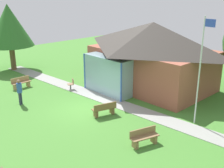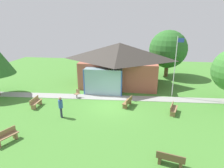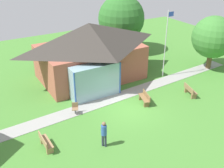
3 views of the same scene
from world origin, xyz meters
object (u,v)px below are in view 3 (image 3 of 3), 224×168
Objects in this scene: patio_chair_west at (75,109)px; visitor_strolling_lawn at (104,132)px; bench_rear_near_path at (145,98)px; bench_mid_right at (190,91)px; tree_behind_pavilion_right at (121,18)px; pavilion at (90,51)px; bench_mid_left at (46,143)px; flagpole at (166,42)px; tree_east_hedge at (213,37)px.

visitor_strolling_lawn reaches higher than patio_chair_west.
bench_rear_near_path is 1.82× the size of patio_chair_west.
bench_mid_right is at bearing -169.40° from patio_chair_west.
pavilion is at bearing -143.15° from tree_behind_pavilion_right.
flagpole is at bearing 108.16° from bench_mid_left.
visitor_strolling_lawn is (0.05, -4.19, 0.61)m from patio_chair_west.
bench_mid_right is 1.82× the size of patio_chair_west.
bench_mid_left and bench_mid_right have the same top height.
flagpole is 0.96× the size of tree_behind_pavilion_right.
pavilion is at bearing -102.99° from patio_chair_west.
tree_east_hedge reaches higher than pavilion.
bench_mid_left and bench_rear_near_path have the same top height.
bench_mid_left is (-6.72, -7.46, -2.22)m from pavilion.
tree_behind_pavilion_right is (9.79, 13.68, 2.76)m from visitor_strolling_lawn.
tree_east_hedge is at bearing -60.31° from tree_behind_pavilion_right.
patio_chair_west reaches higher than bench_rear_near_path.
bench_rear_near_path is 0.90× the size of visitor_strolling_lawn.
pavilion reaches higher than bench_rear_near_path.
bench_rear_near_path is 10.14m from tree_east_hedge.
patio_chair_west is at bearing -169.66° from flagpole.
bench_rear_near_path is at bearing -145.07° from flagpole.
bench_mid_left is at bearing 115.00° from bench_rear_near_path.
flagpole is 1.18× the size of tree_east_hedge.
pavilion is 6.73m from flagpole.
pavilion is 9.17m from bench_mid_right.
bench_mid_right is at bearing 65.16° from visitor_strolling_lawn.
pavilion is at bearing 160.48° from tree_east_hedge.
flagpole is at bearing 84.55° from visitor_strolling_lawn.
patio_chair_west is at bearing -86.90° from bench_mid_right.
visitor_strolling_lawn reaches higher than bench_mid_left.
bench_mid_right is (3.89, -0.87, 0.00)m from bench_rear_near_path.
flagpole is 3.49× the size of visitor_strolling_lawn.
visitor_strolling_lawn is 0.34× the size of tree_east_hedge.
pavilion is 5.58× the size of visitor_strolling_lawn.
bench_mid_left is 12.15m from bench_mid_right.
pavilion reaches higher than patio_chair_west.
flagpole reaches higher than bench_mid_left.
bench_rear_near_path is 5.94m from visitor_strolling_lawn.
flagpole is at bearing 171.17° from tree_east_hedge.
bench_mid_right is 9.29m from visitor_strolling_lawn.
tree_behind_pavilion_right is 9.84m from tree_east_hedge.
patio_chair_west is 14.99m from tree_east_hedge.
bench_mid_right is (12.14, 0.41, 0.00)m from bench_mid_left.
tree_east_hedge is (5.10, -0.79, -0.17)m from flagpole.
visitor_strolling_lawn is (-9.55, -5.94, -2.31)m from flagpole.
bench_mid_right is (-0.50, -3.94, -2.93)m from flagpole.
tree_east_hedge is (9.49, 2.27, 2.76)m from bench_rear_near_path.
bench_rear_near_path is (8.25, 1.28, 0.00)m from bench_mid_left.
tree_east_hedge is at bearing -19.52° from pavilion.
patio_chair_west is at bearing -136.06° from tree_behind_pavilion_right.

